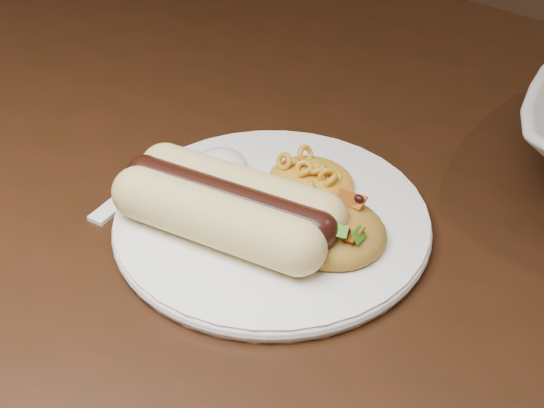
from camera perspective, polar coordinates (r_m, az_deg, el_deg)
The scene contains 7 objects.
table at distance 0.72m, azimuth 0.82°, elevation -3.99°, with size 1.60×0.90×0.75m.
plate at distance 0.60m, azimuth -0.00°, elevation -1.24°, with size 0.25×0.25×0.01m, color white.
hotdog at distance 0.57m, azimuth -3.37°, elevation -0.03°, with size 0.15×0.10×0.04m.
mac_and_cheese at distance 0.62m, azimuth 2.98°, elevation 2.47°, with size 0.07×0.07×0.03m, color gold.
sour_cream at distance 0.63m, azimuth -3.96°, elevation 3.21°, with size 0.05×0.05×0.03m, color white.
taco_salad at distance 0.56m, azimuth 4.53°, elevation -1.45°, with size 0.08×0.08×0.04m.
fork at distance 0.65m, azimuth -10.34°, elevation 1.05°, with size 0.02×0.16×0.00m, color white.
Camera 1 is at (0.33, -0.42, 1.13)m, focal length 50.00 mm.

